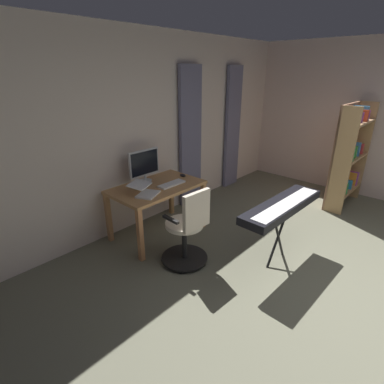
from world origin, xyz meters
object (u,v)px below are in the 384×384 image
at_px(computer_monitor, 144,164).
at_px(computer_mouse, 183,175).
at_px(piano_keyboard, 283,207).
at_px(bookshelf, 347,155).
at_px(computer_keyboard, 172,184).
at_px(laptop, 145,191).
at_px(desk, 157,192).
at_px(office_chair, 188,230).

height_order(computer_monitor, computer_mouse, computer_monitor).
height_order(computer_monitor, piano_keyboard, computer_monitor).
bearing_deg(bookshelf, piano_keyboard, 0.63).
bearing_deg(computer_keyboard, computer_mouse, -159.64).
bearing_deg(bookshelf, laptop, -24.16).
height_order(computer_monitor, computer_keyboard, computer_monitor).
distance_m(computer_keyboard, bookshelf, 3.00).
distance_m(computer_keyboard, computer_mouse, 0.37).
relative_size(desk, computer_mouse, 12.20).
xyz_separation_m(computer_monitor, computer_keyboard, (-0.14, 0.38, -0.23)).
bearing_deg(computer_keyboard, piano_keyboard, 104.02).
bearing_deg(desk, office_chair, 73.71).
bearing_deg(computer_keyboard, desk, -38.59).
xyz_separation_m(computer_mouse, piano_keyboard, (-0.01, 1.55, -0.02)).
distance_m(office_chair, piano_keyboard, 1.10).
distance_m(computer_monitor, computer_mouse, 0.59).
xyz_separation_m(computer_mouse, bookshelf, (-2.30, 1.52, 0.12)).
distance_m(desk, laptop, 0.36).
height_order(office_chair, piano_keyboard, office_chair).
relative_size(computer_monitor, laptop, 1.18).
xyz_separation_m(computer_monitor, computer_mouse, (-0.49, 0.25, -0.23)).
relative_size(office_chair, bookshelf, 0.57).
bearing_deg(office_chair, computer_mouse, 50.09).
distance_m(desk, piano_keyboard, 1.63).
height_order(desk, computer_keyboard, computer_keyboard).
relative_size(computer_monitor, computer_keyboard, 1.21).
distance_m(computer_monitor, bookshelf, 3.31).
relative_size(office_chair, computer_monitor, 1.97).
xyz_separation_m(laptop, bookshelf, (-3.11, 1.39, 0.08)).
height_order(office_chair, bookshelf, bookshelf).
height_order(computer_keyboard, computer_mouse, computer_mouse).
relative_size(desk, bookshelf, 0.73).
xyz_separation_m(office_chair, computer_monitor, (-0.24, -1.04, 0.52)).
relative_size(desk, piano_keyboard, 0.94).
distance_m(computer_monitor, computer_keyboard, 0.47).
height_order(bookshelf, piano_keyboard, bookshelf).
height_order(computer_keyboard, bookshelf, bookshelf).
height_order(laptop, piano_keyboard, laptop).
bearing_deg(desk, laptop, 22.81).
height_order(desk, office_chair, office_chair).
xyz_separation_m(computer_monitor, piano_keyboard, (-0.50, 1.80, -0.24)).
bearing_deg(computer_monitor, laptop, 50.50).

